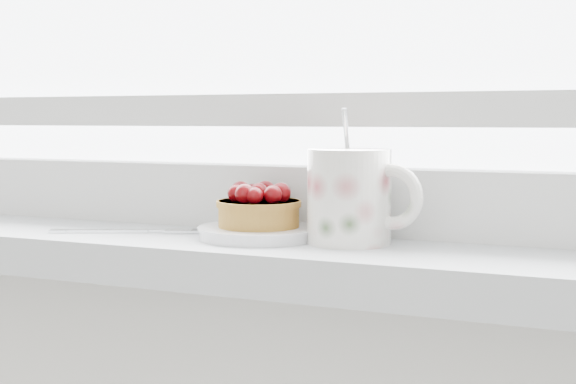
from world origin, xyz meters
The scene contains 4 objects.
saucer centered at (-0.01, 1.89, 0.95)m, with size 0.12×0.12×0.01m, color white.
raspberry_tart centered at (-0.01, 1.89, 0.97)m, with size 0.09×0.09×0.05m.
floral_mug centered at (0.09, 1.90, 0.99)m, with size 0.12×0.09×0.13m.
fork centered at (-0.15, 1.88, 0.94)m, with size 0.17×0.09×0.00m.
Camera 1 is at (0.34, 1.17, 1.06)m, focal length 50.00 mm.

